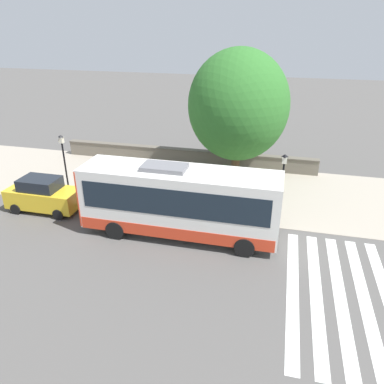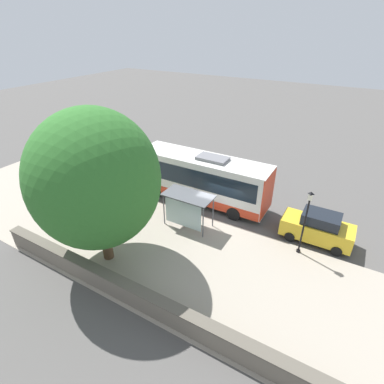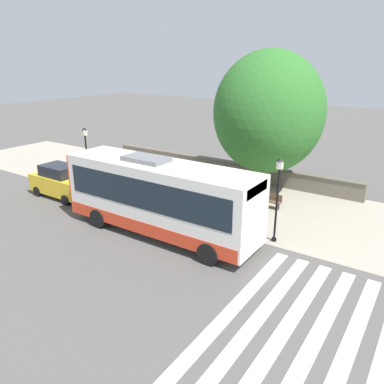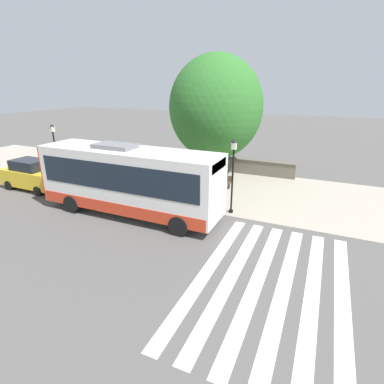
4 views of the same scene
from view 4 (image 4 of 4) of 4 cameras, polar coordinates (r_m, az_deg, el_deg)
ground_plane at (r=19.89m, az=-13.92°, el=-0.80°), size 120.00×120.00×0.00m
sidewalk_plaza at (r=23.37m, az=-7.22°, el=2.77°), size 9.00×44.00×0.02m
crosswalk_stripes at (r=11.75m, az=14.72°, el=-16.41°), size 9.00×5.25×0.01m
stone_wall at (r=26.62m, az=-2.75°, el=6.36°), size 0.60×20.00×1.20m
bus at (r=16.44m, az=-11.90°, el=2.32°), size 2.70×10.14×3.86m
bus_shelter at (r=19.60m, az=-7.58°, el=5.47°), size 1.72×3.31×2.40m
pedestrian at (r=16.11m, az=4.81°, el=-1.34°), size 0.34×0.23×1.73m
bench at (r=20.92m, az=5.56°, el=2.10°), size 0.40×1.48×0.88m
street_lamp_near at (r=16.23m, az=7.79°, el=4.01°), size 0.28×0.28×4.11m
street_lamp_far at (r=23.33m, az=-24.58°, el=7.43°), size 0.28×0.28×4.23m
shade_tree at (r=22.54m, az=4.54°, el=15.67°), size 6.75×6.75×8.91m
parked_car_behind_bus at (r=23.13m, az=-28.15°, el=2.88°), size 1.92×4.28×2.05m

